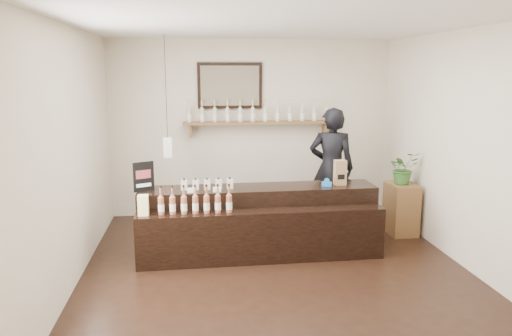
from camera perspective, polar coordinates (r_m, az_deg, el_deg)
The scene contains 10 objects.
ground at distance 6.02m, azimuth 2.31°, elevation -11.57°, with size 5.00×5.00×0.00m, color black.
room_shell at distance 5.58m, azimuth 2.45°, elevation 4.78°, with size 5.00×5.00×5.00m.
back_wall_decor at distance 7.91m, azimuth -1.46°, elevation 7.02°, with size 2.66×0.96×1.69m.
counter at distance 6.41m, azimuth 0.28°, elevation -6.31°, with size 3.04×0.85×0.99m.
promo_sign at distance 6.29m, azimuth -12.72°, elevation -0.97°, with size 0.24×0.13×0.37m.
paper_bag at distance 6.57m, azimuth 9.58°, elevation -0.52°, with size 0.15×0.12×0.33m.
tape_dispenser at distance 6.49m, azimuth 8.08°, elevation -1.73°, with size 0.13×0.09×0.11m.
side_cabinet at distance 7.48m, azimuth 16.24°, elevation -4.48°, with size 0.37×0.51×0.73m.
potted_plant at distance 7.34m, azimuth 16.49°, elevation 0.01°, with size 0.41×0.36×0.46m, color #336729.
shopkeeper at distance 7.42m, azimuth 8.64°, elevation 0.85°, with size 0.74×0.49×2.03m, color black.
Camera 1 is at (-0.91, -5.47, 2.32)m, focal length 35.00 mm.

